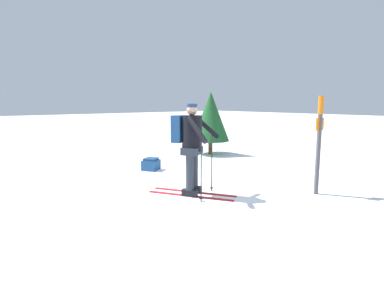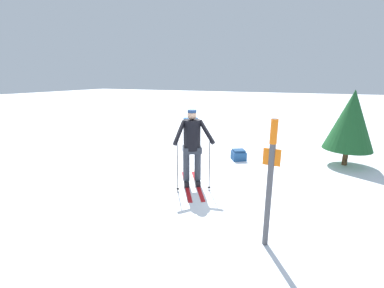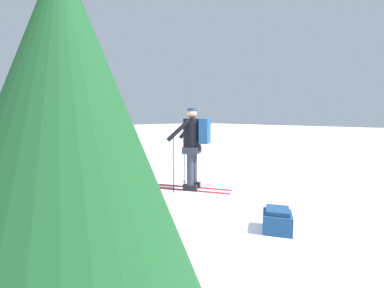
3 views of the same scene
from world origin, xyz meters
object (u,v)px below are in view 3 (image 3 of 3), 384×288
at_px(skier, 193,142).
at_px(pine_tree, 72,197).
at_px(dropped_backpack, 277,220).
at_px(trail_marker, 76,139).

height_order(skier, pine_tree, pine_tree).
bearing_deg(skier, pine_tree, 41.55).
bearing_deg(dropped_backpack, pine_tree, 14.70).
bearing_deg(pine_tree, trail_marker, -108.50).
relative_size(dropped_backpack, trail_marker, 0.28).
bearing_deg(pine_tree, skier, -138.45).
relative_size(trail_marker, pine_tree, 0.89).
xyz_separation_m(dropped_backpack, pine_tree, (2.92, 0.77, 1.15)).
height_order(dropped_backpack, trail_marker, trail_marker).
distance_m(dropped_backpack, trail_marker, 4.23).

